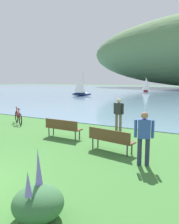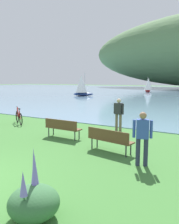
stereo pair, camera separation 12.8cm
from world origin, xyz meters
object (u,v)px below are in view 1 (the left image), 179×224
at_px(park_bench_near_camera, 63,127).
at_px(park_bench_further_along, 110,138).
at_px(sailboat_toward_hillside, 80,85).
at_px(person_at_shoreline, 119,112).
at_px(person_on_the_grass, 144,135).
at_px(bicycle_leaning_near_bench, 18,117).
at_px(sailboat_nearest_to_shore, 146,85).

xyz_separation_m(park_bench_near_camera, park_bench_further_along, (2.79, -0.76, 0.00)).
relative_size(park_bench_further_along, sailboat_toward_hillside, 0.49).
xyz_separation_m(person_at_shoreline, sailboat_toward_hillside, (-15.65, 20.53, 0.84)).
xyz_separation_m(park_bench_near_camera, person_on_the_grass, (4.26, -1.46, 0.46)).
bearing_deg(park_bench_further_along, bicycle_leaning_near_bench, 163.52).
xyz_separation_m(person_at_shoreline, person_on_the_grass, (2.65, -4.19, 0.00)).
xyz_separation_m(park_bench_further_along, bicycle_leaning_near_bench, (-7.22, 2.14, -0.12)).
height_order(bicycle_leaning_near_bench, person_on_the_grass, person_on_the_grass).
bearing_deg(park_bench_further_along, sailboat_nearest_to_shore, 104.90).
relative_size(person_on_the_grass, sailboat_toward_hillside, 0.45).
relative_size(park_bench_near_camera, bicycle_leaning_near_bench, 1.16).
distance_m(park_bench_near_camera, sailboat_nearest_to_shore, 40.85).
xyz_separation_m(park_bench_near_camera, sailboat_toward_hillside, (-14.04, 23.26, 1.29)).
distance_m(bicycle_leaning_near_bench, sailboat_toward_hillside, 23.94).
bearing_deg(park_bench_further_along, person_at_shoreline, 108.68).
height_order(park_bench_further_along, person_at_shoreline, person_at_shoreline).
relative_size(sailboat_nearest_to_shore, sailboat_toward_hillside, 0.86).
relative_size(bicycle_leaning_near_bench, person_at_shoreline, 0.91).
height_order(person_at_shoreline, person_on_the_grass, same).
bearing_deg(park_bench_near_camera, park_bench_further_along, -15.17).
bearing_deg(park_bench_further_along, sailboat_toward_hillside, 125.02).
relative_size(bicycle_leaning_near_bench, sailboat_toward_hillside, 0.41).
xyz_separation_m(person_at_shoreline, sailboat_nearest_to_shore, (-9.67, 37.30, 0.59)).
height_order(person_on_the_grass, sailboat_toward_hillside, sailboat_toward_hillside).
xyz_separation_m(person_on_the_grass, sailboat_toward_hillside, (-18.30, 24.72, 0.84)).
relative_size(park_bench_further_along, person_on_the_grass, 1.08).
distance_m(park_bench_near_camera, park_bench_further_along, 2.89).
bearing_deg(bicycle_leaning_near_bench, person_on_the_grass, -18.12).
relative_size(park_bench_near_camera, park_bench_further_along, 0.97).
bearing_deg(sailboat_nearest_to_shore, bicycle_leaning_near_bench, -84.63).
relative_size(person_at_shoreline, person_on_the_grass, 1.00).
relative_size(park_bench_near_camera, person_on_the_grass, 1.06).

